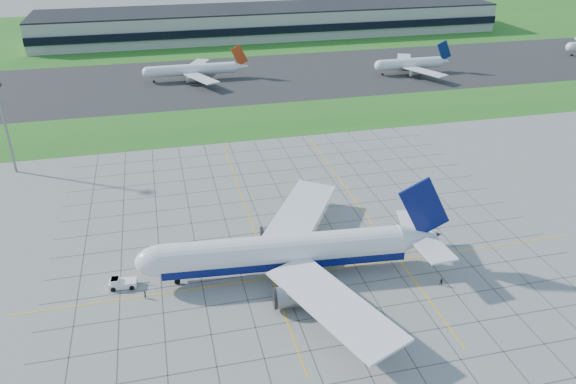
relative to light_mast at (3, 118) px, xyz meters
The scene contains 13 objects.
ground 96.89m from the light_mast, 42.88° to the right, with size 1400.00×1400.00×0.00m, color gray.
grass_median 76.07m from the light_mast, 19.65° to the left, with size 700.00×35.00×0.04m, color #24651C.
asphalt_taxiway 107.52m from the light_mast, 48.81° to the left, with size 700.00×75.00×0.04m, color #383838.
grass_far 203.13m from the light_mast, 69.78° to the left, with size 700.00×145.00×0.04m, color #24651C.
apron_markings 90.15m from the light_mast, 37.43° to the right, with size 120.00×130.00×0.03m.
terminal 198.37m from the light_mast, 56.29° to the left, with size 260.00×43.00×15.80m.
light_mast is the anchor object (origin of this frame).
airliner 92.30m from the light_mast, 46.35° to the right, with size 63.94×64.56×20.12m.
pushback_tug 71.50m from the light_mast, 64.23° to the right, with size 7.94×3.15×2.19m.
crew_near 77.63m from the light_mast, 62.72° to the right, with size 0.58×0.38×1.58m, color black.
crew_far 121.57m from the light_mast, 39.97° to the right, with size 0.82×0.64×1.68m, color black.
distant_jet_1 101.01m from the light_mast, 54.84° to the left, with size 43.01×42.66×14.08m.
distant_jet_2 168.52m from the light_mast, 24.44° to the left, with size 34.10×42.66×14.08m.
Camera 1 is at (-28.80, -93.79, 68.08)m, focal length 35.00 mm.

